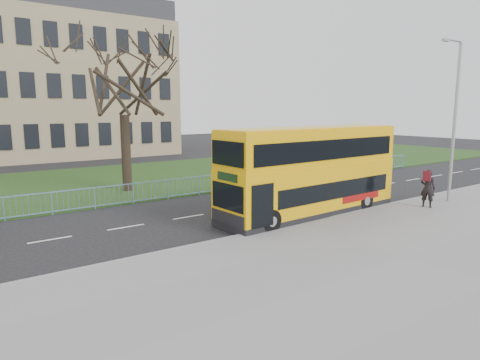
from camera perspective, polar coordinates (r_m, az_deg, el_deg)
name	(u,v)px	position (r m, az deg, el deg)	size (l,w,h in m)	color
ground	(273,218)	(19.60, 4.46, -5.11)	(120.00, 120.00, 0.00)	black
pavement	(406,259)	(15.30, 21.26, -9.73)	(80.00, 10.50, 0.12)	slate
kerb	(297,224)	(18.47, 7.58, -5.86)	(80.00, 0.20, 0.14)	gray
grass_verge	(145,177)	(31.65, -12.51, 0.36)	(80.00, 15.40, 0.08)	#1C3714
guard_railing	(199,186)	(24.77, -5.44, -0.75)	(40.00, 0.12, 1.10)	#719EC9
bare_tree	(124,100)	(26.16, -15.24, 10.28)	(7.51, 7.51, 10.73)	black
civic_building	(14,88)	(50.03, -27.93, 10.76)	(30.00, 15.00, 14.00)	#917B5C
yellow_bus	(311,169)	(20.04, 9.51, 1.43)	(9.74, 2.70, 4.05)	#F1AD0A
pedestrian	(428,188)	(22.99, 23.75, -1.02)	(0.69, 0.45, 1.89)	black
street_lamp	(454,116)	(24.56, 26.65, 7.69)	(1.73, 0.18, 8.15)	#9C9EA5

